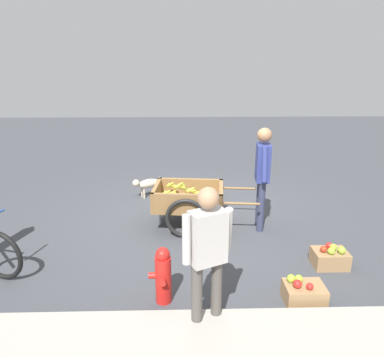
{
  "coord_description": "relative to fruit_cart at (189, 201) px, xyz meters",
  "views": [
    {
      "loc": [
        0.19,
        5.69,
        2.56
      ],
      "look_at": [
        0.04,
        0.13,
        0.75
      ],
      "focal_mm": 33.33,
      "sensor_mm": 36.0,
      "label": 1
    }
  ],
  "objects": [
    {
      "name": "vendor_person",
      "position": [
        -1.14,
        0.11,
        0.55
      ],
      "size": [
        0.23,
        0.57,
        1.64
      ],
      "color": "#333851",
      "rests_on": "ground"
    },
    {
      "name": "apple_crate",
      "position": [
        -1.24,
        2.02,
        -0.31
      ],
      "size": [
        0.44,
        0.32,
        0.32
      ],
      "color": "#99754C",
      "rests_on": "ground"
    },
    {
      "name": "fruit_cart",
      "position": [
        0.0,
        0.0,
        0.0
      ],
      "size": [
        1.72,
        1.0,
        0.75
      ],
      "color": "olive",
      "rests_on": "ground"
    },
    {
      "name": "dog",
      "position": [
        0.81,
        -1.35,
        -0.17
      ],
      "size": [
        0.59,
        0.4,
        0.4
      ],
      "color": "beige",
      "rests_on": "ground"
    },
    {
      "name": "fire_hydrant",
      "position": [
        0.32,
        1.95,
        -0.1
      ],
      "size": [
        0.25,
        0.25,
        0.67
      ],
      "color": "red",
      "rests_on": "ground"
    },
    {
      "name": "bystander_person",
      "position": [
        -0.14,
        2.37,
        0.45
      ],
      "size": [
        0.48,
        0.33,
        1.5
      ],
      "color": "#4C4742",
      "rests_on": "ground"
    },
    {
      "name": "mixed_fruit_crate",
      "position": [
        -1.84,
        1.28,
        -0.31
      ],
      "size": [
        0.44,
        0.32,
        0.32
      ],
      "color": "#99754C",
      "rests_on": "ground"
    },
    {
      "name": "ground_plane",
      "position": [
        -0.1,
        -0.34,
        -0.44
      ],
      "size": [
        24.0,
        24.0,
        0.0
      ],
      "primitive_type": "plane",
      "color": "#3D3F44"
    },
    {
      "name": "plastic_bucket",
      "position": [
        -0.51,
        -1.22,
        -0.31
      ],
      "size": [
        0.25,
        0.25,
        0.26
      ],
      "primitive_type": "cylinder",
      "color": "#B21E1E",
      "rests_on": "ground"
    }
  ]
}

